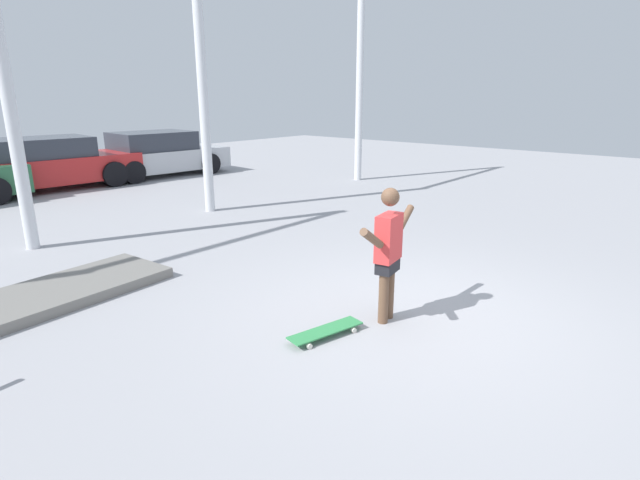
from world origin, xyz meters
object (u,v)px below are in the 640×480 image
skateboarder (388,249)px  parked_car_silver (157,154)px  parked_car_red (46,164)px  manual_pad (51,295)px  skateboard (326,331)px

skateboarder → parked_car_silver: bearing=59.7°
skateboarder → parked_car_red: bearing=75.4°
parked_car_red → manual_pad: bearing=-107.6°
skateboard → parked_car_red: size_ratio=0.19×
manual_pad → parked_car_red: (3.04, 7.59, 0.58)m
parked_car_red → parked_car_silver: bearing=1.7°
manual_pad → parked_car_red: 8.20m
parked_car_red → parked_car_silver: parked_car_red is taller
manual_pad → parked_car_silver: size_ratio=0.66×
skateboarder → parked_car_red: (0.91, 10.93, -0.17)m
parked_car_red → skateboard: bearing=-94.5°
manual_pad → parked_car_red: parked_car_red is taller
parked_car_silver → parked_car_red: bearing=-178.7°
parked_car_red → parked_car_silver: (3.12, -0.14, -0.02)m
manual_pad → parked_car_silver: bearing=50.4°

